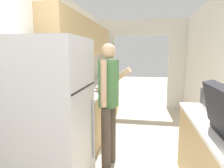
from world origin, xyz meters
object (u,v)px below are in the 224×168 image
microwave (221,99)px  person (109,102)px  refrigerator (51,123)px  range_oven (90,112)px

microwave → person: bearing=175.1°
refrigerator → person: (0.46, 0.77, 0.05)m
person → range_oven: bearing=45.1°
range_oven → refrigerator: bearing=-88.1°
refrigerator → range_oven: bearing=91.9°
range_oven → person: 1.16m
person → microwave: person is taller
refrigerator → range_oven: (-0.06, 1.70, -0.41)m
refrigerator → range_oven: refrigerator is taller
refrigerator → person: 0.90m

